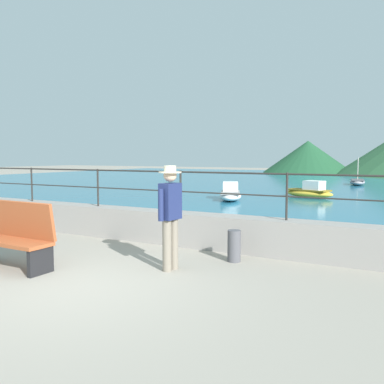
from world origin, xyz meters
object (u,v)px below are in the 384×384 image
at_px(bollard, 234,246).
at_px(boat_1, 230,194).
at_px(person_walking, 170,212).
at_px(boat_2, 357,182).
at_px(boat_0, 310,191).
at_px(bench_main, 13,235).

height_order(bollard, boat_1, boat_1).
distance_m(bollard, boat_1, 9.86).
distance_m(person_walking, bollard, 1.42).
distance_m(person_walking, boat_1, 10.57).
xyz_separation_m(person_walking, boat_2, (0.50, 22.33, -0.72)).
relative_size(boat_0, boat_1, 1.00).
bearing_deg(bollard, bench_main, -146.66).
bearing_deg(boat_0, boat_1, -135.08).
relative_size(person_walking, boat_0, 0.71).
bearing_deg(person_walking, boat_1, 107.46).
distance_m(boat_1, boat_2, 12.79).
height_order(bollard, boat_0, boat_0).
bearing_deg(bollard, boat_0, 95.74).
bearing_deg(boat_2, bench_main, -97.27).
xyz_separation_m(bench_main, boat_2, (2.99, 23.44, -0.30)).
bearing_deg(boat_0, person_walking, -87.98).
bearing_deg(boat_2, person_walking, -91.28).
xyz_separation_m(person_walking, boat_0, (-0.45, 12.78, -0.65)).
bearing_deg(boat_1, boat_0, 44.92).
bearing_deg(person_walking, bench_main, -155.96).
bearing_deg(boat_2, boat_0, -95.67).
height_order(bench_main, boat_1, bench_main).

